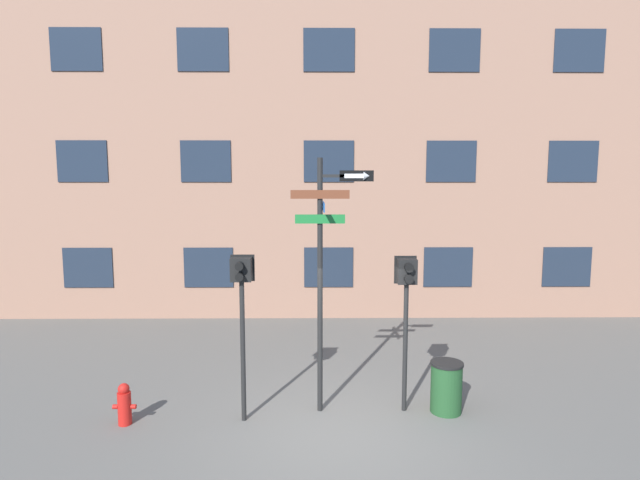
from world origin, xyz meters
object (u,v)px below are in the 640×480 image
(street_sign_pole, at_px, (324,262))
(trash_bin, at_px, (446,387))
(pedestrian_signal_left, at_px, (242,292))
(pedestrian_signal_right, at_px, (406,290))
(fire_hydrant, at_px, (124,405))

(street_sign_pole, distance_m, trash_bin, 3.01)
(street_sign_pole, height_order, pedestrian_signal_left, street_sign_pole)
(street_sign_pole, xyz_separation_m, pedestrian_signal_left, (-1.34, -0.34, -0.44))
(street_sign_pole, relative_size, pedestrian_signal_right, 1.61)
(street_sign_pole, xyz_separation_m, fire_hydrant, (-3.26, -0.46, -2.27))
(street_sign_pole, xyz_separation_m, trash_bin, (2.09, -0.06, -2.16))
(pedestrian_signal_right, relative_size, fire_hydrant, 3.88)
(fire_hydrant, bearing_deg, street_sign_pole, 7.98)
(pedestrian_signal_right, distance_m, trash_bin, 1.82)
(street_sign_pole, bearing_deg, trash_bin, -1.78)
(pedestrian_signal_left, bearing_deg, street_sign_pole, 14.17)
(street_sign_pole, bearing_deg, fire_hydrant, -172.02)
(fire_hydrant, relative_size, trash_bin, 0.79)
(street_sign_pole, xyz_separation_m, pedestrian_signal_right, (1.39, -0.01, -0.49))
(pedestrian_signal_left, height_order, pedestrian_signal_right, pedestrian_signal_left)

